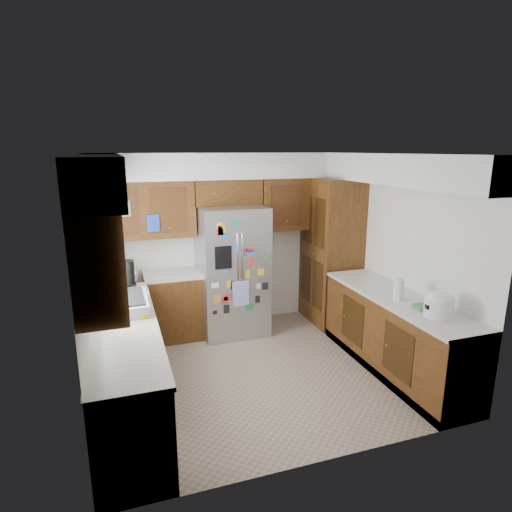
{
  "coord_description": "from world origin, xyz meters",
  "views": [
    {
      "loc": [
        -1.51,
        -4.33,
        2.54
      ],
      "look_at": [
        0.06,
        0.35,
        1.31
      ],
      "focal_mm": 30.0,
      "sensor_mm": 36.0,
      "label": 1
    }
  ],
  "objects_px": {
    "pantry": "(331,252)",
    "rice_cooker": "(439,304)",
    "fridge": "(232,271)",
    "paper_towel": "(399,290)"
  },
  "relations": [
    {
      "from": "pantry",
      "to": "rice_cooker",
      "type": "distance_m",
      "value": 2.25
    },
    {
      "from": "pantry",
      "to": "rice_cooker",
      "type": "bearing_deg",
      "value": -90.01
    },
    {
      "from": "rice_cooker",
      "to": "pantry",
      "type": "bearing_deg",
      "value": 89.99
    },
    {
      "from": "pantry",
      "to": "paper_towel",
      "type": "bearing_deg",
      "value": -93.04
    },
    {
      "from": "pantry",
      "to": "paper_towel",
      "type": "xyz_separation_m",
      "value": [
        -0.09,
        -1.74,
        -0.03
      ]
    },
    {
      "from": "fridge",
      "to": "paper_towel",
      "type": "distance_m",
      "value": 2.28
    },
    {
      "from": "fridge",
      "to": "rice_cooker",
      "type": "bearing_deg",
      "value": -56.97
    },
    {
      "from": "pantry",
      "to": "paper_towel",
      "type": "height_order",
      "value": "pantry"
    },
    {
      "from": "pantry",
      "to": "fridge",
      "type": "distance_m",
      "value": 1.51
    },
    {
      "from": "fridge",
      "to": "rice_cooker",
      "type": "distance_m",
      "value": 2.76
    }
  ]
}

